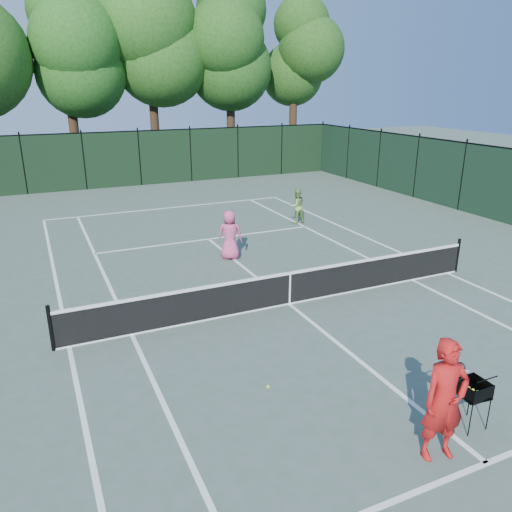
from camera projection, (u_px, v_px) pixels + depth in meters
name	position (u px, v px, depth m)	size (l,w,h in m)	color
ground	(289.00, 304.00, 13.12)	(90.00, 90.00, 0.00)	#4A5A4E
sideline_doubles_left	(69.00, 347.00, 10.97)	(0.10, 23.77, 0.01)	white
sideline_doubles_right	(447.00, 273.00, 15.26)	(0.10, 23.77, 0.01)	white
sideline_singles_left	(132.00, 335.00, 11.51)	(0.10, 23.77, 0.01)	white
sideline_singles_right	(412.00, 280.00, 14.73)	(0.10, 23.77, 0.01)	white
baseline_far	(170.00, 208.00, 23.35)	(10.97, 0.10, 0.01)	white
service_line_near	(487.00, 463.00, 7.61)	(8.23, 0.10, 0.01)	white
service_line_far	(209.00, 239.00, 18.63)	(8.23, 0.10, 0.01)	white
center_service_line	(289.00, 304.00, 13.12)	(0.10, 12.80, 0.01)	white
tennis_net	(290.00, 287.00, 12.96)	(11.69, 0.09, 1.06)	black
fence_far	(140.00, 159.00, 28.12)	(24.00, 0.05, 3.00)	black
tree_2	(64.00, 42.00, 28.18)	(6.00, 6.00, 12.40)	black
tree_3	(148.00, 23.00, 30.15)	(7.00, 7.00, 14.45)	black
tree_4	(230.00, 40.00, 31.79)	(6.20, 6.20, 12.97)	black
tree_5	(295.00, 50.00, 34.32)	(5.80, 5.80, 12.23)	black
coach	(445.00, 400.00, 7.46)	(1.06, 0.62, 2.00)	#B41514
player_pink	(230.00, 235.00, 16.28)	(0.95, 0.81, 1.64)	#D1497A
player_green	(297.00, 206.00, 20.52)	(0.74, 0.59, 1.46)	#79A351
ball_hopper	(473.00, 389.00, 8.22)	(0.50, 0.50, 0.86)	black
loose_ball_midcourt	(268.00, 387.00, 9.48)	(0.07, 0.07, 0.07)	yellow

